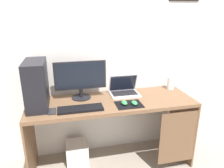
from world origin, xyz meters
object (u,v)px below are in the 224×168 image
Objects in this scene: laptop at (124,90)px; subwoofer at (77,152)px; speaker at (171,83)px; mouse_right at (134,103)px; keyboard at (80,109)px; monitor at (80,79)px; pc_tower at (36,84)px; mouse_left at (124,103)px; cell_phone at (52,111)px.

laptop is 0.89m from subwoofer.
speaker is 0.61× the size of subwoofer.
mouse_right is (-0.56, -0.34, -0.05)m from speaker.
mouse_right reaches higher than keyboard.
monitor is 0.60m from mouse_right.
keyboard is (-0.03, -0.28, -0.20)m from monitor.
pc_tower reaches higher than mouse_left.
cell_phone is (-1.34, -0.32, -0.07)m from speaker.
speaker reaches higher than subwoofer.
pc_tower is 3.04× the size of speaker.
mouse_left is (-0.66, -0.31, -0.05)m from speaker.
laptop is at bearing 20.33° from cell_phone.
subwoofer is (-0.56, -0.05, -0.69)m from laptop.
mouse_left is 0.74× the size of cell_phone.
monitor is 4.07× the size of cell_phone.
subwoofer is (-0.48, 0.23, -0.67)m from mouse_left.
speaker is at bearing 17.07° from keyboard.
laptop reaches higher than speaker.
keyboard is at bearing -79.20° from subwoofer.
keyboard reaches higher than subwoofer.
mouse_right is at bearing -148.91° from speaker.
laptop is 2.42× the size of cell_phone.
speaker is 1.13× the size of cell_phone.
cell_phone is at bearing -179.76° from mouse_left.
laptop is at bearing 1.90° from monitor.
mouse_right reaches higher than subwoofer.
pc_tower is at bearing 168.93° from mouse_right.
mouse_left is 1.00× the size of mouse_right.
cell_phone is 0.72m from subwoofer.
monitor is at bearing -177.37° from speaker.
keyboard is 0.26m from cell_phone.
cell_phone is at bearing -131.71° from subwoofer.
mouse_left reaches higher than subwoofer.
pc_tower is 0.30m from cell_phone.
mouse_right is (0.91, -0.18, -0.20)m from pc_tower.
pc_tower is 0.92m from laptop.
laptop is at bearing 5.09° from subwoofer.
monitor is at bearing 15.01° from pc_tower.
mouse_right is (0.52, -0.01, 0.01)m from keyboard.
mouse_left is at bearing -105.75° from laptop.
keyboard is (-1.08, -0.33, -0.06)m from speaker.
mouse_right is at bearing -24.11° from subwoofer.
monitor reaches higher than subwoofer.
cell_phone is (-0.78, 0.02, -0.02)m from mouse_right.
pc_tower is at bearing -171.85° from laptop.
subwoofer is (-0.08, -0.03, -0.86)m from monitor.
laptop is 0.29m from mouse_left.
monitor reaches higher than speaker.
mouse_left is at bearing -33.84° from monitor.
pc_tower is at bearing 169.37° from mouse_left.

